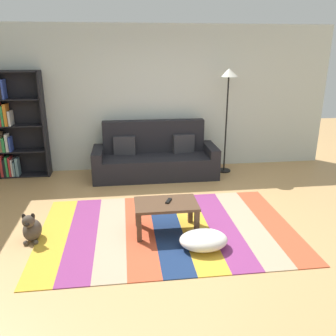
% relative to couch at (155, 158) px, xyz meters
% --- Properties ---
extents(ground_plane, '(14.00, 14.00, 0.00)m').
position_rel_couch_xyz_m(ground_plane, '(0.08, -2.02, -0.34)').
color(ground_plane, tan).
extents(back_wall, '(6.80, 0.10, 2.70)m').
position_rel_couch_xyz_m(back_wall, '(0.08, 0.53, 1.01)').
color(back_wall, silver).
rests_on(back_wall, ground_plane).
extents(rug, '(3.30, 2.15, 0.01)m').
position_rel_couch_xyz_m(rug, '(-0.03, -2.12, -0.33)').
color(rug, gold).
rests_on(rug, ground_plane).
extents(couch, '(2.26, 0.80, 1.00)m').
position_rel_couch_xyz_m(couch, '(0.00, 0.00, 0.00)').
color(couch, black).
rests_on(couch, ground_plane).
extents(bookshelf, '(0.90, 0.28, 1.91)m').
position_rel_couch_xyz_m(bookshelf, '(-2.53, 0.29, 0.59)').
color(bookshelf, black).
rests_on(bookshelf, ground_plane).
extents(coffee_table, '(0.80, 0.50, 0.40)m').
position_rel_couch_xyz_m(coffee_table, '(-0.06, -2.18, 0.00)').
color(coffee_table, '#513826').
rests_on(coffee_table, rug).
extents(pouf, '(0.57, 0.44, 0.21)m').
position_rel_couch_xyz_m(pouf, '(0.33, -2.64, -0.22)').
color(pouf, white).
rests_on(pouf, rug).
extents(dog, '(0.22, 0.35, 0.40)m').
position_rel_couch_xyz_m(dog, '(-1.73, -2.18, -0.18)').
color(dog, '#473D33').
rests_on(dog, ground_plane).
extents(standing_lamp, '(0.32, 0.32, 1.93)m').
position_rel_couch_xyz_m(standing_lamp, '(1.35, 0.05, 1.28)').
color(standing_lamp, black).
rests_on(standing_lamp, ground_plane).
extents(tv_remote, '(0.10, 0.15, 0.02)m').
position_rel_couch_xyz_m(tv_remote, '(-0.02, -2.15, 0.08)').
color(tv_remote, black).
rests_on(tv_remote, coffee_table).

